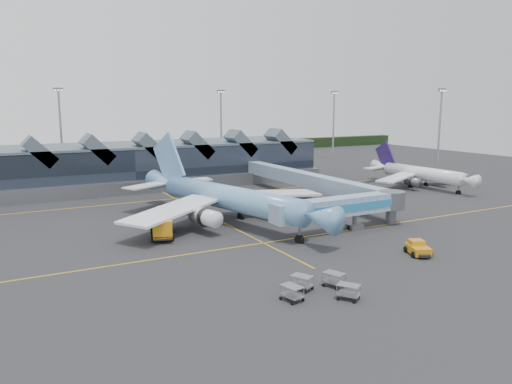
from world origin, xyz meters
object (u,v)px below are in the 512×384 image
fuel_truck (161,222)px  regional_jet (419,173)px  main_airliner (225,197)px  jet_bridge (350,206)px  pushback_tug (418,249)px

fuel_truck → regional_jet: bearing=27.0°
main_airliner → fuel_truck: 11.76m
main_airliner → fuel_truck: (-11.24, -2.72, -2.16)m
regional_jet → jet_bridge: (-38.33, -23.41, 0.48)m
jet_bridge → pushback_tug: 13.97m
main_airliner → jet_bridge: 19.41m
jet_bridge → pushback_tug: bearing=-91.3°
main_airliner → jet_bridge: size_ratio=1.83×
regional_jet → pushback_tug: regional_jet is taller
jet_bridge → fuel_truck: (-25.40, 10.55, -1.68)m
main_airliner → pushback_tug: main_airliner is taller
main_airliner → fuel_truck: bearing=179.5°
main_airliner → jet_bridge: bearing=-57.3°
regional_jet → fuel_truck: 65.03m
main_airliner → jet_bridge: main_airliner is taller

